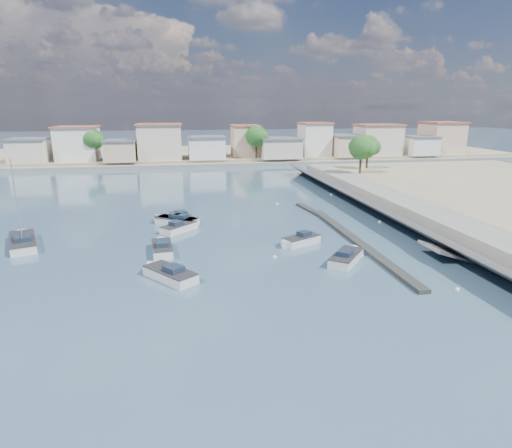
{
  "coord_description": "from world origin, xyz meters",
  "views": [
    {
      "loc": [
        -10.62,
        -29.72,
        13.54
      ],
      "look_at": [
        -2.82,
        13.88,
        1.4
      ],
      "focal_mm": 30.0,
      "sensor_mm": 36.0,
      "label": 1
    }
  ],
  "objects_px": {
    "motorboat_a": "(168,274)",
    "motorboat_f": "(171,220)",
    "motorboat_g": "(184,220)",
    "motorboat_h": "(347,257)",
    "motorboat_c": "(175,221)",
    "motorboat_b": "(180,228)",
    "motorboat_d": "(299,241)",
    "motorboat_e": "(162,248)",
    "sailboat": "(23,241)"
  },
  "relations": [
    {
      "from": "motorboat_d",
      "to": "motorboat_e",
      "type": "relative_size",
      "value": 0.86
    },
    {
      "from": "motorboat_f",
      "to": "sailboat",
      "type": "distance_m",
      "value": 15.87
    },
    {
      "from": "motorboat_f",
      "to": "motorboat_g",
      "type": "distance_m",
      "value": 1.49
    },
    {
      "from": "motorboat_c",
      "to": "sailboat",
      "type": "bearing_deg",
      "value": -160.19
    },
    {
      "from": "motorboat_g",
      "to": "motorboat_h",
      "type": "height_order",
      "value": "same"
    },
    {
      "from": "motorboat_b",
      "to": "motorboat_h",
      "type": "bearing_deg",
      "value": -40.76
    },
    {
      "from": "motorboat_d",
      "to": "motorboat_e",
      "type": "distance_m",
      "value": 13.71
    },
    {
      "from": "motorboat_d",
      "to": "motorboat_h",
      "type": "bearing_deg",
      "value": -62.31
    },
    {
      "from": "motorboat_b",
      "to": "sailboat",
      "type": "distance_m",
      "value": 15.99
    },
    {
      "from": "motorboat_e",
      "to": "motorboat_h",
      "type": "distance_m",
      "value": 17.54
    },
    {
      "from": "motorboat_h",
      "to": "motorboat_d",
      "type": "bearing_deg",
      "value": 117.69
    },
    {
      "from": "motorboat_e",
      "to": "sailboat",
      "type": "bearing_deg",
      "value": 161.72
    },
    {
      "from": "motorboat_a",
      "to": "motorboat_f",
      "type": "distance_m",
      "value": 17.44
    },
    {
      "from": "motorboat_c",
      "to": "motorboat_h",
      "type": "distance_m",
      "value": 21.98
    },
    {
      "from": "motorboat_a",
      "to": "motorboat_c",
      "type": "distance_m",
      "value": 16.94
    },
    {
      "from": "motorboat_d",
      "to": "motorboat_h",
      "type": "relative_size",
      "value": 0.91
    },
    {
      "from": "motorboat_b",
      "to": "motorboat_c",
      "type": "bearing_deg",
      "value": 101.14
    },
    {
      "from": "motorboat_b",
      "to": "motorboat_g",
      "type": "bearing_deg",
      "value": 83.45
    },
    {
      "from": "motorboat_d",
      "to": "motorboat_f",
      "type": "relative_size",
      "value": 1.01
    },
    {
      "from": "motorboat_e",
      "to": "motorboat_f",
      "type": "bearing_deg",
      "value": 86.05
    },
    {
      "from": "motorboat_e",
      "to": "motorboat_g",
      "type": "xyz_separation_m",
      "value": [
        2.22,
        10.67,
        0.0
      ]
    },
    {
      "from": "motorboat_f",
      "to": "sailboat",
      "type": "relative_size",
      "value": 0.49
    },
    {
      "from": "motorboat_b",
      "to": "motorboat_f",
      "type": "xyz_separation_m",
      "value": [
        -1.08,
        3.46,
        0.0
      ]
    },
    {
      "from": "motorboat_b",
      "to": "motorboat_e",
      "type": "distance_m",
      "value": 7.37
    },
    {
      "from": "sailboat",
      "to": "motorboat_g",
      "type": "bearing_deg",
      "value": 20.52
    },
    {
      "from": "motorboat_a",
      "to": "sailboat",
      "type": "bearing_deg",
      "value": 142.05
    },
    {
      "from": "motorboat_g",
      "to": "motorboat_b",
      "type": "bearing_deg",
      "value": -96.55
    },
    {
      "from": "motorboat_f",
      "to": "motorboat_g",
      "type": "bearing_deg",
      "value": 2.61
    },
    {
      "from": "motorboat_f",
      "to": "motorboat_c",
      "type": "bearing_deg",
      "value": -45.59
    },
    {
      "from": "motorboat_c",
      "to": "motorboat_d",
      "type": "xyz_separation_m",
      "value": [
        12.47,
        -10.17,
        -0.0
      ]
    },
    {
      "from": "sailboat",
      "to": "motorboat_e",
      "type": "bearing_deg",
      "value": -18.28
    },
    {
      "from": "motorboat_a",
      "to": "motorboat_c",
      "type": "bearing_deg",
      "value": 88.24
    },
    {
      "from": "motorboat_b",
      "to": "motorboat_h",
      "type": "distance_m",
      "value": 19.54
    },
    {
      "from": "motorboat_e",
      "to": "sailboat",
      "type": "xyz_separation_m",
      "value": [
        -13.97,
        4.61,
        0.03
      ]
    },
    {
      "from": "motorboat_c",
      "to": "motorboat_g",
      "type": "distance_m",
      "value": 1.14
    },
    {
      "from": "motorboat_d",
      "to": "motorboat_h",
      "type": "distance_m",
      "value": 6.25
    },
    {
      "from": "motorboat_c",
      "to": "motorboat_f",
      "type": "relative_size",
      "value": 1.2
    },
    {
      "from": "motorboat_b",
      "to": "motorboat_h",
      "type": "height_order",
      "value": "same"
    },
    {
      "from": "motorboat_e",
      "to": "motorboat_f",
      "type": "xyz_separation_m",
      "value": [
        0.73,
        10.61,
        -0.0
      ]
    },
    {
      "from": "motorboat_c",
      "to": "sailboat",
      "type": "distance_m",
      "value": 16.16
    },
    {
      "from": "motorboat_e",
      "to": "motorboat_d",
      "type": "bearing_deg",
      "value": -0.33
    },
    {
      "from": "motorboat_b",
      "to": "sailboat",
      "type": "bearing_deg",
      "value": -170.88
    },
    {
      "from": "motorboat_h",
      "to": "sailboat",
      "type": "bearing_deg",
      "value": 161.52
    },
    {
      "from": "motorboat_d",
      "to": "motorboat_h",
      "type": "xyz_separation_m",
      "value": [
        2.9,
        -5.53,
        0.0
      ]
    },
    {
      "from": "motorboat_b",
      "to": "sailboat",
      "type": "xyz_separation_m",
      "value": [
        -15.78,
        -2.53,
        0.03
      ]
    },
    {
      "from": "motorboat_b",
      "to": "motorboat_h",
      "type": "relative_size",
      "value": 0.89
    },
    {
      "from": "motorboat_d",
      "to": "motorboat_g",
      "type": "distance_m",
      "value": 15.73
    },
    {
      "from": "motorboat_b",
      "to": "motorboat_c",
      "type": "distance_m",
      "value": 3.0
    },
    {
      "from": "motorboat_e",
      "to": "motorboat_g",
      "type": "distance_m",
      "value": 10.9
    },
    {
      "from": "motorboat_h",
      "to": "sailboat",
      "type": "relative_size",
      "value": 0.54
    }
  ]
}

